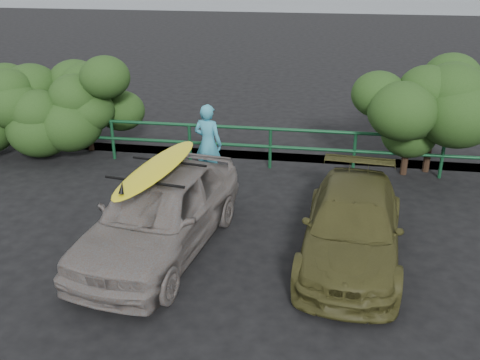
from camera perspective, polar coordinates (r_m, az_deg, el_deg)
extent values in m
plane|color=black|center=(8.95, -6.78, -10.30)|extent=(80.00, 80.00, 0.00)
imported|color=slate|center=(9.41, -8.54, -3.38)|extent=(2.42, 4.58, 1.48)
imported|color=#42411D|center=(9.37, 11.89, -4.84)|extent=(1.99, 4.16, 1.17)
imported|color=teal|center=(12.09, -3.43, 3.90)|extent=(0.76, 0.60, 1.82)
ellipsoid|color=yellow|center=(9.07, -8.85, 1.32)|extent=(1.02, 2.88, 0.08)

